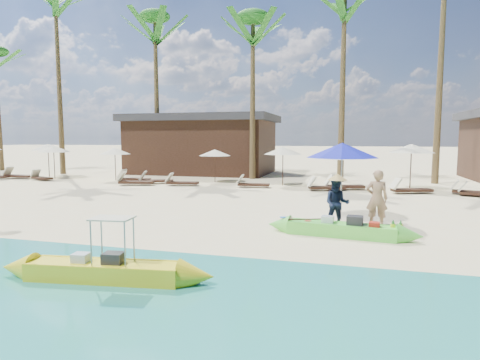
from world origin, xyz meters
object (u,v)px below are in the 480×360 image
(green_canoe, at_px, (341,229))
(blue_umbrella, at_px, (342,150))
(yellow_canoe, at_px, (104,271))
(tourist, at_px, (377,199))

(green_canoe, relative_size, blue_umbrella, 1.84)
(green_canoe, relative_size, yellow_canoe, 0.99)
(green_canoe, xyz_separation_m, yellow_canoe, (-4.12, -4.61, -0.00))
(green_canoe, relative_size, tourist, 2.66)
(yellow_canoe, bearing_deg, green_canoe, 40.64)
(green_canoe, distance_m, blue_umbrella, 3.07)
(green_canoe, height_order, blue_umbrella, blue_umbrella)
(yellow_canoe, bearing_deg, blue_umbrella, 51.95)
(tourist, bearing_deg, green_canoe, 54.63)
(tourist, distance_m, blue_umbrella, 1.94)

